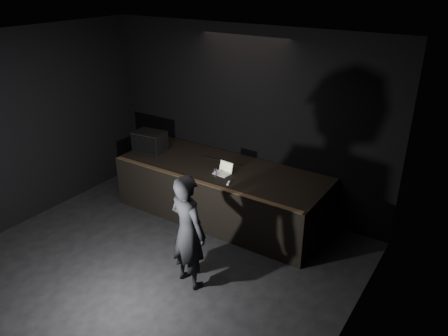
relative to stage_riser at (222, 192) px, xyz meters
name	(u,v)px	position (x,y,z in m)	size (l,w,h in m)	color
ground	(120,293)	(0.00, -2.73, -0.50)	(7.00, 7.00, 0.00)	black
room_walls	(104,169)	(0.00, -2.73, 1.52)	(6.10, 7.10, 3.52)	black
stage_riser	(222,192)	(0.00, 0.00, 0.00)	(4.00, 1.50, 1.00)	black
riser_lip	(199,182)	(0.00, -0.71, 0.51)	(3.92, 0.10, 0.01)	brown
stage_monitor	(150,141)	(-1.67, -0.10, 0.70)	(0.65, 0.51, 0.41)	black
cable	(221,161)	(-0.17, 0.25, 0.51)	(0.02, 0.02, 0.90)	black
laptop	(224,171)	(0.17, -0.18, 0.55)	(0.31, 0.29, 0.20)	white
beer_can	(215,172)	(0.11, -0.36, 0.57)	(0.06, 0.06, 0.14)	silver
plastic_cup	(225,162)	(-0.02, 0.15, 0.55)	(0.08, 0.08, 0.10)	white
wii_remote	(228,183)	(0.47, -0.49, 0.51)	(0.03, 0.14, 0.03)	white
person	(188,232)	(0.71, -1.95, 0.40)	(0.66, 0.43, 1.80)	black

